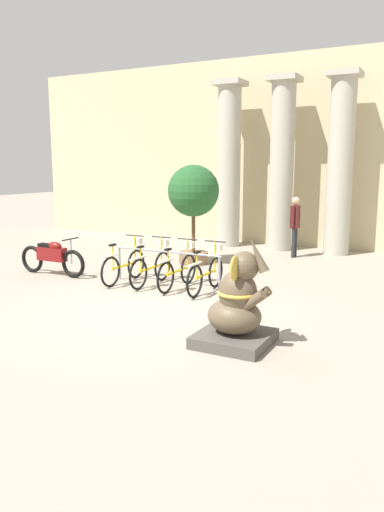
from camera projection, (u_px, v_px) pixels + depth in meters
name	position (u px, v px, depth m)	size (l,w,h in m)	color
ground_plane	(145.00, 313.00, 8.88)	(60.00, 60.00, 0.00)	gray
building_facade	(292.00, 152.00, 15.82)	(20.00, 0.20, 6.00)	#C6B78E
column_left	(229.00, 164.00, 15.81)	(0.90, 0.90, 5.16)	#ADA899
column_middle	(282.00, 164.00, 15.02)	(0.90, 0.90, 5.16)	#ADA899
column_right	(340.00, 164.00, 14.23)	(0.90, 0.90, 5.16)	#ADA899
bike_rack	(167.00, 260.00, 10.80)	(2.61, 0.05, 0.77)	gray
bicycle_0	(125.00, 264.00, 11.16)	(0.48, 1.65, 1.02)	black
bicycle_1	(152.00, 267.00, 10.91)	(0.48, 1.65, 1.02)	black
bicycle_2	(178.00, 270.00, 10.60)	(0.48, 1.65, 1.02)	black
bicycle_3	(206.00, 273.00, 10.28)	(0.48, 1.65, 1.02)	black
elephant_statue	(237.00, 308.00, 7.23)	(1.04, 1.04, 1.64)	#4C4742
motorcycle	(52.00, 257.00, 11.85)	(1.95, 0.55, 0.93)	black
person_pedestrian	(295.00, 221.00, 14.06)	(0.23, 0.47, 1.71)	#28282D
potted_tree	(193.00, 196.00, 13.00)	(1.35, 1.35, 2.60)	brown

